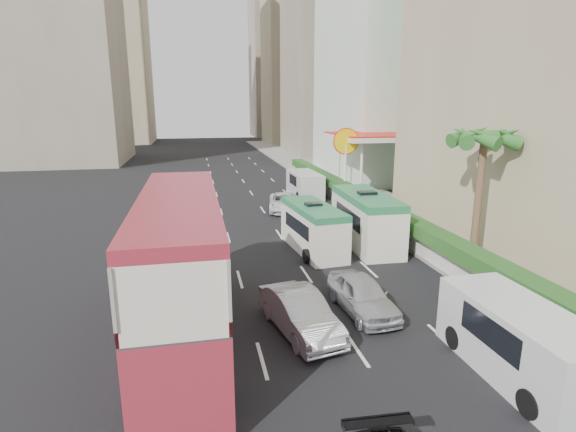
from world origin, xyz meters
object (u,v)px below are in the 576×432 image
object	(u,v)px
car_silver_lane_b	(362,312)
panel_van_near	(520,342)
minibus_near	(313,228)
car_silver_lane_a	(300,332)
double_decker_bus	(182,270)
van_asset	(284,211)
panel_van_far	(305,184)
palm_tree	(478,203)
shell_station	(370,165)
minibus_far	(366,220)

from	to	relation	value
car_silver_lane_b	panel_van_near	xyz separation A→B (m)	(3.04, -4.98, 1.09)
car_silver_lane_b	minibus_near	bearing A→B (deg)	84.76
car_silver_lane_a	panel_van_near	distance (m)	7.08
car_silver_lane_a	double_decker_bus	bearing A→B (deg)	161.94
panel_van_near	van_asset	bearing A→B (deg)	96.00
van_asset	panel_van_near	distance (m)	22.93
double_decker_bus	van_asset	bearing A→B (deg)	68.74
car_silver_lane_b	panel_van_far	xyz separation A→B (m)	(3.31, 22.93, 1.08)
palm_tree	shell_station	world-z (taller)	palm_tree
car_silver_lane_b	shell_station	bearing A→B (deg)	62.99
minibus_far	double_decker_bus	bearing A→B (deg)	-136.73
panel_van_near	shell_station	distance (m)	28.07
van_asset	minibus_near	world-z (taller)	minibus_near
car_silver_lane_a	van_asset	bearing A→B (deg)	68.55
palm_tree	panel_van_far	bearing A→B (deg)	100.73
double_decker_bus	panel_van_near	bearing A→B (deg)	-23.81
double_decker_bus	shell_station	xyz separation A→B (m)	(16.00, 23.00, 0.22)
minibus_far	panel_van_far	xyz separation A→B (m)	(-0.06, 14.58, -0.41)
car_silver_lane_a	car_silver_lane_b	xyz separation A→B (m)	(2.77, 1.08, 0.00)
van_asset	minibus_far	xyz separation A→B (m)	(2.99, -9.42, 1.49)
van_asset	minibus_far	bearing A→B (deg)	-62.19
car_silver_lane_b	double_decker_bus	bearing A→B (deg)	-179.13
van_asset	panel_van_far	xyz separation A→B (m)	(2.93, 5.16, 1.08)
double_decker_bus	minibus_near	xyz separation A→B (m)	(6.87, 8.55, -1.24)
double_decker_bus	shell_station	distance (m)	28.02
van_asset	shell_station	world-z (taller)	shell_station
double_decker_bus	palm_tree	xyz separation A→B (m)	(13.80, 4.00, 0.85)
car_silver_lane_a	minibus_near	bearing A→B (deg)	60.40
minibus_far	palm_tree	size ratio (longest dim) A/B	1.05
car_silver_lane_a	shell_station	distance (m)	26.46
minibus_far	shell_station	bearing A→B (deg)	69.08
van_asset	minibus_near	size ratio (longest dim) A/B	0.82
car_silver_lane_a	minibus_far	xyz separation A→B (m)	(6.14, 9.43, 1.49)
panel_van_near	palm_tree	bearing A→B (deg)	63.81
palm_tree	shell_station	distance (m)	19.14
shell_station	panel_van_near	bearing A→B (deg)	-102.75
shell_station	double_decker_bus	bearing A→B (deg)	-124.82
van_asset	double_decker_bus	bearing A→B (deg)	-101.05
van_asset	panel_van_far	distance (m)	6.03
panel_van_far	palm_tree	distance (m)	20.06
minibus_near	minibus_far	distance (m)	3.32
car_silver_lane_a	minibus_near	size ratio (longest dim) A/B	0.77
palm_tree	minibus_near	bearing A→B (deg)	146.74
double_decker_bus	minibus_far	bearing A→B (deg)	41.54
panel_van_near	palm_tree	xyz separation A→B (m)	(3.98, 8.33, 2.29)
minibus_near	van_asset	bearing A→B (deg)	82.16
car_silver_lane_b	palm_tree	distance (m)	8.48
van_asset	shell_station	distance (m)	10.33
minibus_far	minibus_near	bearing A→B (deg)	-170.47
car_silver_lane_b	minibus_far	xyz separation A→B (m)	(3.38, 8.35, 1.49)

